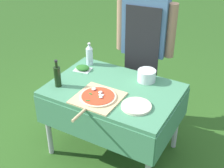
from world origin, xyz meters
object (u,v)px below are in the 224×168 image
(prep_table, at_px, (113,97))
(mixing_tub, at_px, (147,76))
(plate_stack, at_px, (136,106))
(pizza_on_peel, at_px, (97,98))
(oil_bottle, at_px, (57,76))
(water_bottle, at_px, (89,54))
(person_cook, at_px, (145,40))
(herb_container, at_px, (83,68))

(prep_table, xyz_separation_m, mixing_tub, (0.20, 0.27, 0.15))
(plate_stack, bearing_deg, pizza_on_peel, -171.34)
(oil_bottle, distance_m, water_bottle, 0.49)
(water_bottle, bearing_deg, person_cook, 39.16)
(pizza_on_peel, height_order, water_bottle, water_bottle)
(person_cook, height_order, oil_bottle, person_cook)
(water_bottle, relative_size, mixing_tub, 1.38)
(water_bottle, bearing_deg, prep_table, -33.54)
(person_cook, bearing_deg, oil_bottle, 54.58)
(person_cook, distance_m, water_bottle, 0.57)
(herb_container, xyz_separation_m, mixing_tub, (0.63, 0.11, 0.03))
(mixing_tub, relative_size, plate_stack, 0.67)
(prep_table, bearing_deg, herb_container, 160.58)
(person_cook, relative_size, mixing_tub, 9.56)
(prep_table, relative_size, pizza_on_peel, 2.08)
(prep_table, height_order, plate_stack, plate_stack)
(pizza_on_peel, height_order, herb_container, pizza_on_peel)
(mixing_tub, bearing_deg, water_bottle, 177.97)
(pizza_on_peel, xyz_separation_m, oil_bottle, (-0.41, 0.01, 0.09))
(water_bottle, xyz_separation_m, mixing_tub, (0.63, -0.02, -0.05))
(herb_container, bearing_deg, person_cook, 48.95)
(water_bottle, xyz_separation_m, herb_container, (0.01, -0.14, -0.09))
(prep_table, distance_m, herb_container, 0.47)
(pizza_on_peel, relative_size, oil_bottle, 2.17)
(person_cook, bearing_deg, pizza_on_peel, 80.15)
(pizza_on_peel, bearing_deg, herb_container, 137.26)
(mixing_tub, bearing_deg, herb_container, -169.62)
(mixing_tub, bearing_deg, pizza_on_peel, -116.08)
(mixing_tub, bearing_deg, person_cook, 117.68)
(person_cook, bearing_deg, mixing_tub, 110.24)
(prep_table, xyz_separation_m, herb_container, (-0.43, 0.15, 0.12))
(person_cook, xyz_separation_m, pizza_on_peel, (-0.04, -0.86, -0.21))
(herb_container, distance_m, plate_stack, 0.79)
(plate_stack, bearing_deg, water_bottle, 148.60)
(herb_container, xyz_separation_m, plate_stack, (0.73, -0.31, -0.01))
(person_cook, distance_m, pizza_on_peel, 0.88)
(person_cook, bearing_deg, plate_stack, 103.05)
(mixing_tub, bearing_deg, plate_stack, -76.49)
(prep_table, bearing_deg, pizza_on_peel, -99.08)
(pizza_on_peel, bearing_deg, mixing_tub, 63.99)
(prep_table, relative_size, mixing_tub, 6.89)
(herb_container, bearing_deg, water_bottle, 93.06)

